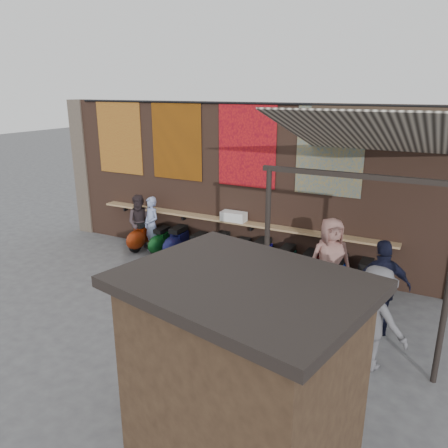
% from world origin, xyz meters
% --- Properties ---
extents(ground, '(70.00, 70.00, 0.00)m').
position_xyz_m(ground, '(0.00, 0.00, 0.00)').
color(ground, '#474749').
rests_on(ground, ground).
extents(brick_wall, '(10.00, 0.40, 4.00)m').
position_xyz_m(brick_wall, '(0.00, 2.70, 2.00)').
color(brick_wall, brown).
rests_on(brick_wall, ground).
extents(pier_left, '(0.50, 0.50, 4.00)m').
position_xyz_m(pier_left, '(-5.20, 2.70, 2.00)').
color(pier_left, '#4C4238').
rests_on(pier_left, ground).
extents(eating_counter, '(8.00, 0.32, 0.05)m').
position_xyz_m(eating_counter, '(0.00, 2.33, 1.10)').
color(eating_counter, '#9E7A51').
rests_on(eating_counter, brick_wall).
extents(shelf_box, '(0.63, 0.30, 0.24)m').
position_xyz_m(shelf_box, '(0.05, 2.30, 1.24)').
color(shelf_box, white).
rests_on(shelf_box, eating_counter).
extents(tapestry_redgold, '(1.50, 0.02, 2.00)m').
position_xyz_m(tapestry_redgold, '(-3.60, 2.48, 3.00)').
color(tapestry_redgold, maroon).
rests_on(tapestry_redgold, brick_wall).
extents(tapestry_sun, '(1.50, 0.02, 2.00)m').
position_xyz_m(tapestry_sun, '(-1.70, 2.48, 3.00)').
color(tapestry_sun, '#C3610B').
rests_on(tapestry_sun, brick_wall).
extents(tapestry_orange, '(1.50, 0.02, 2.00)m').
position_xyz_m(tapestry_orange, '(0.30, 2.48, 3.00)').
color(tapestry_orange, red).
rests_on(tapestry_orange, brick_wall).
extents(tapestry_multi, '(1.50, 0.02, 2.00)m').
position_xyz_m(tapestry_multi, '(2.30, 2.48, 3.00)').
color(tapestry_multi, '#215079').
rests_on(tapestry_multi, brick_wall).
extents(hang_rail, '(9.50, 0.06, 0.06)m').
position_xyz_m(hang_rail, '(0.00, 2.47, 3.98)').
color(hang_rail, black).
rests_on(hang_rail, brick_wall).
extents(scooter_stool_0, '(0.37, 0.83, 0.79)m').
position_xyz_m(scooter_stool_0, '(-2.66, 2.00, 0.39)').
color(scooter_stool_0, '#982A0B').
rests_on(scooter_stool_0, ground).
extents(scooter_stool_1, '(0.33, 0.74, 0.70)m').
position_xyz_m(scooter_stool_1, '(-2.00, 2.00, 0.35)').
color(scooter_stool_1, '#0F4C1B').
rests_on(scooter_stool_1, ground).
extents(scooter_stool_2, '(0.38, 0.85, 0.80)m').
position_xyz_m(scooter_stool_2, '(-1.47, 2.00, 0.40)').
color(scooter_stool_2, '#121444').
rests_on(scooter_stool_2, ground).
extents(scooter_stool_3, '(0.34, 0.76, 0.72)m').
position_xyz_m(scooter_stool_3, '(-0.82, 1.96, 0.36)').
color(scooter_stool_3, navy).
rests_on(scooter_stool_3, ground).
extents(scooter_stool_4, '(0.38, 0.85, 0.80)m').
position_xyz_m(scooter_stool_4, '(-0.21, 2.02, 0.40)').
color(scooter_stool_4, black).
rests_on(scooter_stool_4, ground).
extents(scooter_stool_5, '(0.35, 0.78, 0.75)m').
position_xyz_m(scooter_stool_5, '(0.40, 2.00, 0.37)').
color(scooter_stool_5, '#0D611F').
rests_on(scooter_stool_5, ground).
extents(scooter_stool_6, '(0.39, 0.87, 0.82)m').
position_xyz_m(scooter_stool_6, '(0.93, 2.00, 0.41)').
color(scooter_stool_6, '#150D97').
rests_on(scooter_stool_6, ground).
extents(scooter_stool_7, '(0.37, 0.81, 0.77)m').
position_xyz_m(scooter_stool_7, '(1.58, 1.96, 0.39)').
color(scooter_stool_7, '#1B6F59').
rests_on(scooter_stool_7, ground).
extents(scooter_stool_8, '(0.35, 0.79, 0.75)m').
position_xyz_m(scooter_stool_8, '(2.15, 1.97, 0.37)').
color(scooter_stool_8, maroon).
rests_on(scooter_stool_8, ground).
extents(scooter_stool_9, '(0.35, 0.79, 0.75)m').
position_xyz_m(scooter_stool_9, '(2.80, 2.03, 0.37)').
color(scooter_stool_9, navy).
rests_on(scooter_stool_9, ground).
extents(scooter_stool_10, '(0.35, 0.79, 0.75)m').
position_xyz_m(scooter_stool_10, '(3.38, 1.98, 0.37)').
color(scooter_stool_10, black).
rests_on(scooter_stool_10, ground).
extents(diner_left, '(0.66, 0.56, 1.55)m').
position_xyz_m(diner_left, '(-2.28, 2.00, 0.77)').
color(diner_left, '#8492C0').
rests_on(diner_left, ground).
extents(diner_right, '(0.95, 0.87, 1.56)m').
position_xyz_m(diner_right, '(-2.65, 2.00, 0.78)').
color(diner_right, '#32272A').
rests_on(diner_right, ground).
extents(shopper_navy, '(1.14, 0.89, 1.81)m').
position_xyz_m(shopper_navy, '(3.89, 0.44, 0.90)').
color(shopper_navy, black).
rests_on(shopper_navy, ground).
extents(shopper_grey, '(1.27, 0.98, 1.73)m').
position_xyz_m(shopper_grey, '(3.94, -0.64, 0.86)').
color(shopper_grey, '#5A585E').
rests_on(shopper_grey, ground).
extents(shopper_tan, '(1.06, 0.99, 1.83)m').
position_xyz_m(shopper_tan, '(2.75, 1.30, 0.91)').
color(shopper_tan, '#9C6B63').
rests_on(shopper_tan, ground).
extents(market_stall, '(2.48, 2.06, 2.37)m').
position_xyz_m(market_stall, '(2.98, -3.47, 1.18)').
color(market_stall, black).
rests_on(market_stall, ground).
extents(stall_roof, '(2.79, 2.36, 0.12)m').
position_xyz_m(stall_roof, '(2.98, -3.47, 2.43)').
color(stall_roof, black).
rests_on(stall_roof, market_stall).
extents(stall_sign, '(1.18, 0.29, 0.50)m').
position_xyz_m(stall_sign, '(3.15, -2.64, 1.72)').
color(stall_sign, gold).
rests_on(stall_sign, market_stall).
extents(stall_shelf, '(1.79, 0.48, 0.06)m').
position_xyz_m(stall_shelf, '(3.15, -2.64, 0.86)').
color(stall_shelf, '#473321').
rests_on(stall_shelf, market_stall).
extents(awning_canvas, '(3.20, 3.28, 0.97)m').
position_xyz_m(awning_canvas, '(3.50, 0.90, 3.55)').
color(awning_canvas, beige).
rests_on(awning_canvas, brick_wall).
extents(awning_ledger, '(3.30, 0.08, 0.12)m').
position_xyz_m(awning_ledger, '(3.50, 2.49, 3.95)').
color(awning_ledger, '#33261C').
rests_on(awning_ledger, brick_wall).
extents(awning_header, '(3.00, 0.08, 0.08)m').
position_xyz_m(awning_header, '(3.50, -0.60, 3.08)').
color(awning_header, black).
rests_on(awning_header, awning_post_left).
extents(awning_post_left, '(0.09, 0.09, 3.10)m').
position_xyz_m(awning_post_left, '(2.10, -0.60, 1.55)').
color(awning_post_left, black).
rests_on(awning_post_left, ground).
extents(awning_post_right, '(0.09, 0.09, 3.10)m').
position_xyz_m(awning_post_right, '(4.90, -0.60, 1.55)').
color(awning_post_right, black).
rests_on(awning_post_right, ground).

